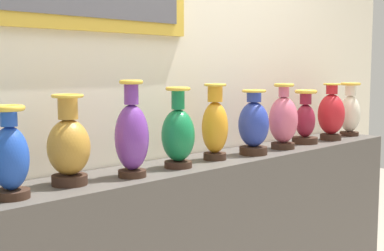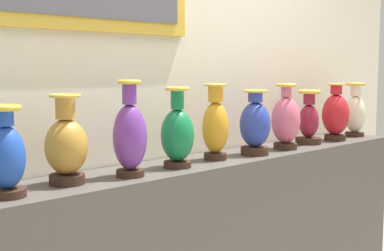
# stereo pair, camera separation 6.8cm
# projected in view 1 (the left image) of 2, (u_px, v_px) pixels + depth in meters

# --- Properties ---
(back_wall) EXTENTS (4.54, 0.14, 2.87)m
(back_wall) POSITION_uv_depth(u_px,v_px,m) (155.00, 58.00, 2.74)
(back_wall) COLOR beige
(back_wall) RESTS_ON ground_plane
(vase_sapphire) EXTENTS (0.13, 0.13, 0.34)m
(vase_sapphire) POSITION_uv_depth(u_px,v_px,m) (10.00, 157.00, 1.90)
(vase_sapphire) COLOR #382319
(vase_sapphire) RESTS_ON display_shelf
(vase_ochre) EXTENTS (0.17, 0.17, 0.36)m
(vase_ochre) POSITION_uv_depth(u_px,v_px,m) (69.00, 146.00, 2.12)
(vase_ochre) COLOR #382319
(vase_ochre) RESTS_ON display_shelf
(vase_violet) EXTENTS (0.15, 0.15, 0.42)m
(vase_violet) POSITION_uv_depth(u_px,v_px,m) (132.00, 136.00, 2.27)
(vase_violet) COLOR #382319
(vase_violet) RESTS_ON display_shelf
(vase_emerald) EXTENTS (0.16, 0.16, 0.38)m
(vase_emerald) POSITION_uv_depth(u_px,v_px,m) (178.00, 134.00, 2.49)
(vase_emerald) COLOR #382319
(vase_emerald) RESTS_ON display_shelf
(vase_amber) EXTENTS (0.14, 0.14, 0.39)m
(vase_amber) POSITION_uv_depth(u_px,v_px,m) (215.00, 126.00, 2.71)
(vase_amber) COLOR #382319
(vase_amber) RESTS_ON display_shelf
(vase_cobalt) EXTENTS (0.17, 0.17, 0.35)m
(vase_cobalt) POSITION_uv_depth(u_px,v_px,m) (254.00, 125.00, 2.87)
(vase_cobalt) COLOR #382319
(vase_cobalt) RESTS_ON display_shelf
(vase_rose) EXTENTS (0.17, 0.17, 0.38)m
(vase_rose) POSITION_uv_depth(u_px,v_px,m) (283.00, 120.00, 3.08)
(vase_rose) COLOR #382319
(vase_rose) RESTS_ON display_shelf
(vase_burgundy) EXTENTS (0.16, 0.16, 0.34)m
(vase_burgundy) POSITION_uv_depth(u_px,v_px,m) (305.00, 120.00, 3.30)
(vase_burgundy) COLOR #382319
(vase_burgundy) RESTS_ON display_shelf
(vase_crimson) EXTENTS (0.17, 0.17, 0.37)m
(vase_crimson) POSITION_uv_depth(u_px,v_px,m) (331.00, 115.00, 3.46)
(vase_crimson) COLOR #382319
(vase_crimson) RESTS_ON display_shelf
(vase_ivory) EXTENTS (0.14, 0.14, 0.37)m
(vase_ivory) POSITION_uv_depth(u_px,v_px,m) (350.00, 112.00, 3.69)
(vase_ivory) COLOR #382319
(vase_ivory) RESTS_ON display_shelf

